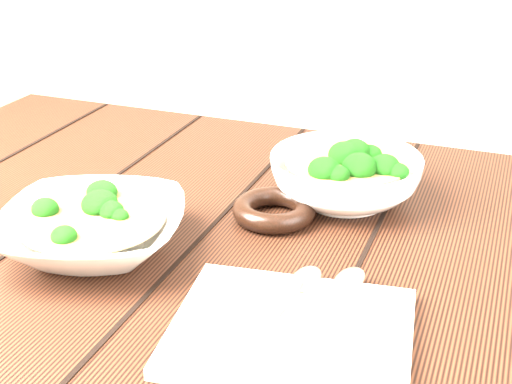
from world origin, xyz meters
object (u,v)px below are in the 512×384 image
(soup_bowl_front, at_px, (93,229))
(napkin, at_px, (291,332))
(soup_bowl_back, at_px, (345,176))
(table, at_px, (227,309))
(trivet, at_px, (274,210))

(soup_bowl_front, height_order, napkin, soup_bowl_front)
(soup_bowl_back, bearing_deg, table, -129.80)
(table, bearing_deg, trivet, 47.38)
(soup_bowl_front, xyz_separation_m, trivet, (0.17, 0.15, -0.02))
(soup_bowl_front, xyz_separation_m, napkin, (0.28, -0.08, -0.02))
(trivet, bearing_deg, soup_bowl_front, -138.38)
(napkin, bearing_deg, soup_bowl_back, 87.86)
(table, height_order, soup_bowl_back, soup_bowl_back)
(table, xyz_separation_m, soup_bowl_back, (0.12, 0.14, 0.16))
(soup_bowl_back, xyz_separation_m, napkin, (0.03, -0.33, -0.03))
(table, relative_size, trivet, 10.97)
(trivet, xyz_separation_m, napkin, (0.10, -0.24, -0.01))
(trivet, bearing_deg, soup_bowl_back, 51.91)
(soup_bowl_back, xyz_separation_m, trivet, (-0.07, -0.09, -0.02))
(soup_bowl_front, bearing_deg, trivet, 41.62)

